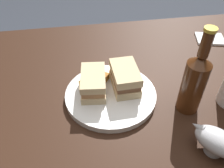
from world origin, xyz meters
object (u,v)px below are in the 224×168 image
Objects in this scene: sandwich_half_right at (93,83)px; gravy_boat at (217,141)px; cider_bottle at (194,81)px; sandwich_half_left at (125,78)px; plate at (111,95)px; napkin at (210,39)px.

sandwich_half_right reaches higher than gravy_boat.
cider_bottle reaches higher than sandwich_half_right.
sandwich_half_left is 0.30m from gravy_boat.
plate is at bearing -155.64° from sandwich_half_left.
sandwich_half_right reaches higher than napkin.
sandwich_half_right is 1.17× the size of napkin.
sandwich_half_right is 0.28m from cider_bottle.
sandwich_half_right is 0.50× the size of cider_bottle.
cider_bottle is (0.21, -0.08, 0.09)m from plate.
sandwich_half_right is at bearing 159.74° from cider_bottle.
cider_bottle is at bearing -20.26° from sandwich_half_right.
plate is at bearing 159.89° from cider_bottle.
cider_bottle is (0.16, -0.10, 0.05)m from sandwich_half_left.
cider_bottle is at bearing -31.04° from sandwich_half_left.
napkin is at bearing 29.91° from plate.
plate is 0.24m from cider_bottle.
sandwich_half_left is 0.20m from cider_bottle.
cider_bottle reaches higher than gravy_boat.
sandwich_half_left is at bearing 124.53° from gravy_boat.
gravy_boat is 0.16m from cider_bottle.
gravy_boat is (0.27, -0.24, -0.01)m from sandwich_half_right.
napkin is at bearing 30.52° from sandwich_half_left.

